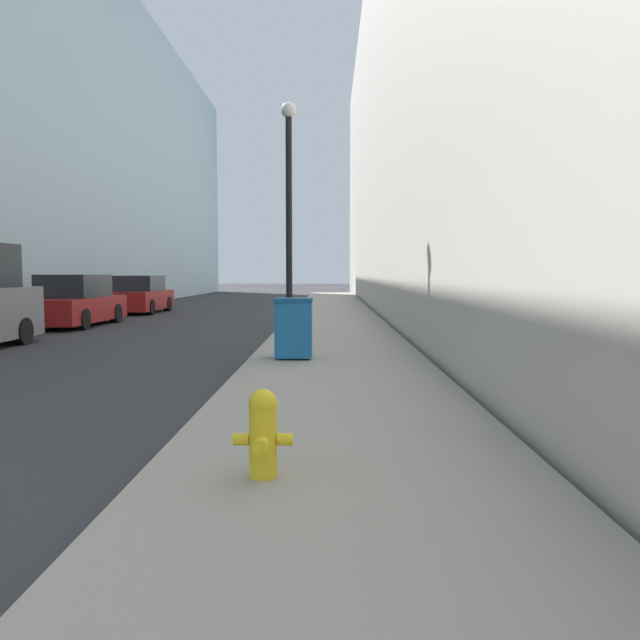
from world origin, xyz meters
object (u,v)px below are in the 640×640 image
(fire_hydrant, at_px, (263,431))
(parked_sedan_far, at_px, (139,296))
(parked_sedan_near, at_px, (75,303))
(lamppost, at_px, (289,210))
(trash_bin, at_px, (294,328))

(fire_hydrant, xyz_separation_m, parked_sedan_far, (-7.63, 21.78, 0.23))
(parked_sedan_near, bearing_deg, lamppost, -34.94)
(fire_hydrant, bearing_deg, parked_sedan_near, 116.73)
(lamppost, bearing_deg, fire_hydrant, -87.39)
(lamppost, height_order, parked_sedan_near, lamppost)
(parked_sedan_near, distance_m, parked_sedan_far, 6.60)
(fire_hydrant, bearing_deg, trash_bin, 91.30)
(trash_bin, relative_size, parked_sedan_far, 0.24)
(trash_bin, height_order, lamppost, lamppost)
(lamppost, bearing_deg, parked_sedan_near, 145.06)
(parked_sedan_far, bearing_deg, parked_sedan_near, -90.11)
(fire_hydrant, distance_m, parked_sedan_near, 16.99)
(fire_hydrant, height_order, parked_sedan_near, parked_sedan_near)
(fire_hydrant, distance_m, parked_sedan_far, 23.08)
(parked_sedan_far, bearing_deg, lamppost, -58.32)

